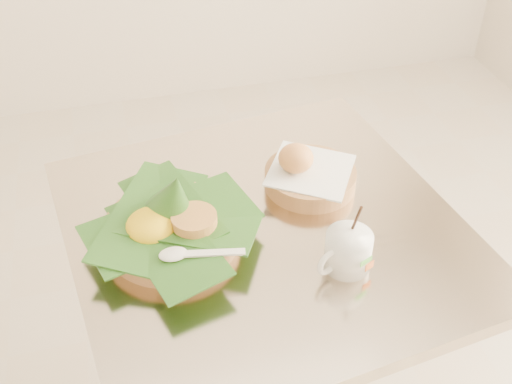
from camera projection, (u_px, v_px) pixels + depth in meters
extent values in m
cylinder|color=gray|center=(263.00, 352.00, 1.42)|extent=(0.07, 0.07, 0.69)
cube|color=beige|center=(265.00, 232.00, 1.19)|extent=(0.79, 0.79, 0.03)
cylinder|color=#A87B48|center=(172.00, 231.00, 1.14)|extent=(0.24, 0.24, 0.04)
cone|color=#244F16|center=(173.00, 196.00, 1.11)|extent=(0.14, 0.15, 0.12)
ellipsoid|color=yellow|center=(152.00, 226.00, 1.11)|extent=(0.09, 0.09, 0.05)
cylinder|color=#CC9347|center=(194.00, 220.00, 1.11)|extent=(0.08, 0.08, 0.02)
cylinder|color=#A87B48|center=(310.00, 178.00, 1.26)|extent=(0.18, 0.18, 0.04)
cube|color=white|center=(311.00, 170.00, 1.25)|extent=(0.21, 0.21, 0.01)
ellipsoid|color=#B15E29|center=(296.00, 158.00, 1.23)|extent=(0.07, 0.07, 0.05)
cylinder|color=white|center=(348.00, 251.00, 1.08)|extent=(0.08, 0.08, 0.07)
torus|color=white|center=(329.00, 262.00, 1.06)|extent=(0.05, 0.03, 0.05)
cylinder|color=#452A13|center=(350.00, 238.00, 1.06)|extent=(0.07, 0.07, 0.01)
cylinder|color=black|center=(355.00, 223.00, 1.06)|extent=(0.01, 0.04, 0.10)
cube|color=green|center=(366.00, 261.00, 1.05)|extent=(0.02, 0.01, 0.01)
cube|color=orange|center=(370.00, 266.00, 1.07)|extent=(0.02, 0.01, 0.02)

